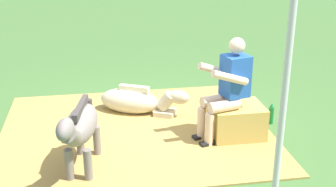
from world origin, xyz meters
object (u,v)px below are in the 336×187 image
object	(u,v)px
pony_standing	(80,127)
soda_bottle	(271,114)
person_seated	(227,86)
tent_pole_left	(282,116)
pony_lying	(136,101)
hay_bale	(236,121)

from	to	relation	value
pony_standing	soda_bottle	bearing A→B (deg)	-161.43
person_seated	tent_pole_left	world-z (taller)	tent_pole_left
person_seated	soda_bottle	distance (m)	1.01
pony_lying	soda_bottle	xyz separation A→B (m)	(-1.80, 0.67, -0.04)
pony_lying	tent_pole_left	size ratio (longest dim) A/B	0.59
soda_bottle	tent_pole_left	size ratio (longest dim) A/B	0.13
tent_pole_left	pony_lying	bearing A→B (deg)	-71.48
person_seated	pony_standing	world-z (taller)	person_seated
person_seated	tent_pole_left	bearing A→B (deg)	86.97
pony_standing	soda_bottle	world-z (taller)	pony_standing
pony_standing	hay_bale	bearing A→B (deg)	-164.23
person_seated	pony_standing	bearing A→B (deg)	16.26
tent_pole_left	hay_bale	bearing A→B (deg)	-97.83
hay_bale	pony_standing	xyz separation A→B (m)	(1.94, 0.55, 0.33)
pony_standing	soda_bottle	xyz separation A→B (m)	(-2.54, -0.85, -0.40)
pony_lying	pony_standing	bearing A→B (deg)	63.85
hay_bale	person_seated	size ratio (longest dim) A/B	0.50
pony_standing	tent_pole_left	world-z (taller)	tent_pole_left
tent_pole_left	soda_bottle	bearing A→B (deg)	-111.64
hay_bale	pony_lying	size ratio (longest dim) A/B	0.50
hay_bale	pony_lying	world-z (taller)	hay_bale
pony_lying	tent_pole_left	world-z (taller)	tent_pole_left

